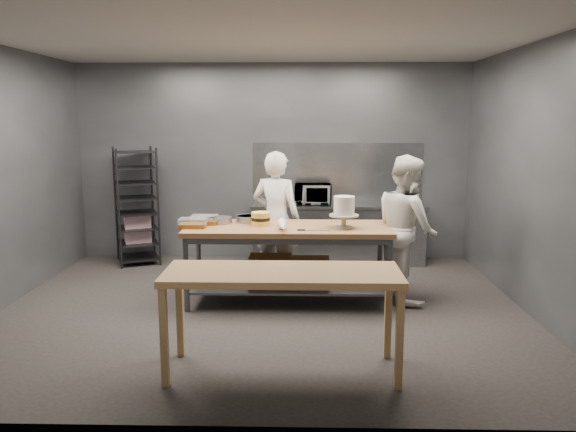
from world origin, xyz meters
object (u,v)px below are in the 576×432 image
at_px(near_counter, 282,281).
at_px(layer_cake, 261,219).
at_px(work_table, 288,255).
at_px(chef_behind, 276,219).
at_px(microwave, 313,194).
at_px(speed_rack, 137,207).
at_px(chef_right, 406,228).
at_px(frosted_cake_stand, 344,208).

relative_size(near_counter, layer_cake, 9.05).
bearing_deg(layer_cake, work_table, -6.33).
bearing_deg(work_table, layer_cake, 173.67).
height_order(chef_behind, microwave, chef_behind).
xyz_separation_m(speed_rack, chef_right, (3.74, -1.66, 0.02)).
distance_m(work_table, chef_right, 1.46).
relative_size(chef_right, frosted_cake_stand, 4.71).
xyz_separation_m(chef_right, microwave, (-1.09, 1.74, 0.18)).
bearing_deg(frosted_cake_stand, chef_behind, 136.89).
xyz_separation_m(speed_rack, chef_behind, (2.15, -1.15, 0.03)).
relative_size(microwave, layer_cake, 2.45).
height_order(speed_rack, microwave, speed_rack).
height_order(work_table, layer_cake, layer_cake).
relative_size(speed_rack, microwave, 3.23).
bearing_deg(layer_cake, chef_behind, 76.32).
bearing_deg(speed_rack, chef_behind, -28.00).
distance_m(speed_rack, chef_behind, 2.44).
relative_size(chef_behind, chef_right, 1.01).
relative_size(speed_rack, layer_cake, 7.92).
height_order(microwave, frosted_cake_stand, frosted_cake_stand).
bearing_deg(chef_behind, frosted_cake_stand, 155.59).
height_order(microwave, layer_cake, microwave).
bearing_deg(chef_behind, work_table, 122.93).
bearing_deg(work_table, near_counter, -90.02).
relative_size(speed_rack, chef_right, 1.00).
xyz_separation_m(chef_behind, frosted_cake_stand, (0.82, -0.76, 0.27)).
relative_size(near_counter, microwave, 3.69).
height_order(speed_rack, chef_behind, chef_behind).
distance_m(work_table, speed_rack, 2.96).
distance_m(near_counter, microwave, 3.80).
distance_m(near_counter, chef_right, 2.48).
bearing_deg(work_table, microwave, 80.11).
relative_size(microwave, frosted_cake_stand, 1.46).
relative_size(near_counter, frosted_cake_stand, 5.39).
xyz_separation_m(near_counter, frosted_cake_stand, (0.65, 1.79, 0.34)).
bearing_deg(frosted_cake_stand, layer_cake, 171.97).
xyz_separation_m(work_table, chef_right, (1.42, 0.15, 0.30)).
distance_m(speed_rack, chef_right, 4.09).
distance_m(near_counter, layer_cake, 1.96).
relative_size(work_table, chef_right, 1.37).
xyz_separation_m(work_table, layer_cake, (-0.32, 0.04, 0.43)).
bearing_deg(near_counter, work_table, 89.98).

